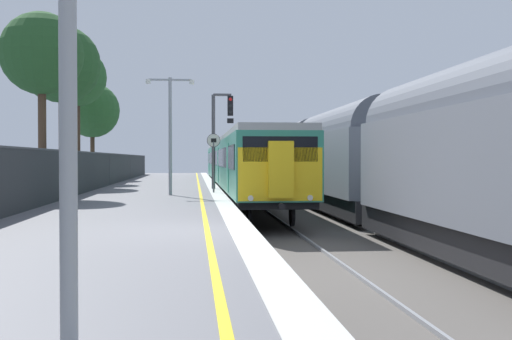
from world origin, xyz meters
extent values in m
cube|color=slate|center=(-2.50, 0.00, -0.50)|extent=(6.40, 110.00, 1.00)
cube|color=silver|center=(0.40, 0.00, 0.01)|extent=(0.60, 110.00, 0.01)
cube|color=yellow|center=(-0.35, 0.00, 0.01)|extent=(0.12, 110.00, 0.01)
cube|color=#56514C|center=(6.20, 0.00, -1.10)|extent=(11.00, 110.00, 0.20)
cube|color=gray|center=(1.38, 0.00, -0.96)|extent=(0.07, 110.00, 0.08)
cube|color=gray|center=(2.82, 0.00, -0.96)|extent=(0.07, 110.00, 0.08)
cube|color=gray|center=(5.38, 0.00, -0.96)|extent=(0.07, 110.00, 0.08)
cube|color=#2D846B|center=(2.10, 16.37, 1.27)|extent=(2.80, 19.73, 2.30)
cube|color=black|center=(2.10, 16.37, -0.01)|extent=(2.64, 19.13, 0.25)
cube|color=#999E9E|center=(2.10, 16.37, 2.54)|extent=(2.68, 19.73, 0.24)
cube|color=black|center=(0.69, 16.37, 1.57)|extent=(0.02, 18.13, 0.84)
cube|color=teal|center=(0.69, 11.43, 1.17)|extent=(0.03, 1.10, 1.90)
cube|color=teal|center=(0.69, 21.30, 1.17)|extent=(0.03, 1.10, 1.90)
cylinder|color=black|center=(1.32, 9.10, -0.50)|extent=(0.12, 0.84, 0.84)
cylinder|color=black|center=(2.88, 9.10, -0.50)|extent=(0.12, 0.84, 0.84)
cylinder|color=black|center=(1.32, 23.63, -0.50)|extent=(0.12, 0.84, 0.84)
cylinder|color=black|center=(2.88, 23.63, -0.50)|extent=(0.12, 0.84, 0.84)
cube|color=#2D846B|center=(2.10, 36.70, 1.27)|extent=(2.80, 19.73, 2.30)
cube|color=black|center=(2.10, 36.70, -0.01)|extent=(2.64, 19.13, 0.25)
cube|color=#999E9E|center=(2.10, 36.70, 2.54)|extent=(2.68, 19.73, 0.24)
cube|color=black|center=(0.69, 36.70, 1.57)|extent=(0.02, 18.13, 0.84)
cube|color=teal|center=(0.69, 31.77, 1.17)|extent=(0.03, 1.10, 1.90)
cube|color=teal|center=(0.69, 41.63, 1.17)|extent=(0.03, 1.10, 1.90)
cylinder|color=black|center=(1.32, 29.43, -0.50)|extent=(0.12, 0.84, 0.84)
cylinder|color=black|center=(2.88, 29.43, -0.50)|extent=(0.12, 0.84, 0.84)
cylinder|color=black|center=(1.32, 43.97, -0.50)|extent=(0.12, 0.84, 0.84)
cylinder|color=black|center=(2.88, 43.97, -0.50)|extent=(0.12, 0.84, 0.84)
cube|color=yellow|center=(2.10, 6.54, 1.02)|extent=(2.70, 0.10, 1.70)
cube|color=black|center=(2.10, 6.53, 1.82)|extent=(2.40, 0.08, 0.80)
cube|color=yellow|center=(2.10, 6.40, 1.17)|extent=(0.80, 0.24, 1.80)
cylinder|color=white|center=(1.15, 6.48, 0.27)|extent=(0.18, 0.06, 0.18)
cylinder|color=white|center=(3.05, 6.48, 0.27)|extent=(0.18, 0.06, 0.18)
cylinder|color=black|center=(2.10, 6.25, 0.02)|extent=(0.20, 0.35, 0.20)
cube|color=black|center=(2.10, 36.70, 2.79)|extent=(0.60, 0.90, 0.20)
cube|color=#232326|center=(6.10, 0.84, -0.38)|extent=(2.30, 12.85, 0.79)
cube|color=slate|center=(6.10, 0.84, 1.33)|extent=(2.60, 12.05, 2.62)
cylinder|color=#515660|center=(6.10, 0.84, 2.64)|extent=(2.39, 11.65, 2.39)
cylinder|color=black|center=(5.32, 5.27, -0.50)|extent=(0.12, 0.84, 0.84)
cylinder|color=black|center=(6.88, 5.27, -0.50)|extent=(0.12, 0.84, 0.84)
cube|color=#232326|center=(6.10, 14.49, -0.38)|extent=(2.30, 12.85, 0.79)
cube|color=slate|center=(6.10, 14.49, 1.33)|extent=(2.60, 12.05, 2.62)
cylinder|color=#515660|center=(6.10, 14.49, 2.64)|extent=(2.39, 11.65, 2.39)
cylinder|color=black|center=(5.32, 10.07, -0.50)|extent=(0.12, 0.84, 0.84)
cylinder|color=black|center=(6.88, 10.07, -0.50)|extent=(0.12, 0.84, 0.84)
cylinder|color=black|center=(5.32, 18.91, -0.50)|extent=(0.12, 0.84, 0.84)
cylinder|color=black|center=(6.88, 18.91, -0.50)|extent=(0.12, 0.84, 0.84)
cube|color=#232326|center=(6.10, 28.14, -0.38)|extent=(2.30, 12.85, 0.79)
cube|color=slate|center=(6.10, 28.14, 1.33)|extent=(2.60, 12.05, 2.62)
cylinder|color=#515660|center=(6.10, 28.14, 2.64)|extent=(2.39, 11.65, 2.39)
cylinder|color=black|center=(5.32, 23.71, -0.50)|extent=(0.12, 0.84, 0.84)
cylinder|color=black|center=(6.88, 23.71, -0.50)|extent=(0.12, 0.84, 0.84)
cylinder|color=black|center=(5.32, 32.56, -0.50)|extent=(0.12, 0.84, 0.84)
cylinder|color=black|center=(6.88, 32.56, -0.50)|extent=(0.12, 0.84, 0.84)
cube|color=#232326|center=(6.10, 41.78, -0.38)|extent=(2.30, 12.85, 0.79)
cube|color=slate|center=(6.10, 41.78, 1.33)|extent=(2.60, 12.05, 2.62)
cylinder|color=#515660|center=(6.10, 41.78, 2.64)|extent=(2.39, 11.65, 2.39)
cylinder|color=black|center=(5.32, 37.36, -0.50)|extent=(0.12, 0.84, 0.84)
cylinder|color=black|center=(6.88, 37.36, -0.50)|extent=(0.12, 0.84, 0.84)
cylinder|color=black|center=(5.32, 46.21, -0.50)|extent=(0.12, 0.84, 0.84)
cylinder|color=black|center=(6.88, 46.21, -0.50)|extent=(0.12, 0.84, 0.84)
cylinder|color=#47474C|center=(0.35, 18.40, 2.36)|extent=(0.18, 0.18, 4.72)
cube|color=#47474C|center=(0.80, 18.40, 4.72)|extent=(0.90, 0.12, 0.12)
cube|color=black|center=(1.20, 18.40, 4.17)|extent=(0.28, 0.20, 1.00)
cylinder|color=red|center=(1.20, 18.28, 4.49)|extent=(0.16, 0.04, 0.16)
cylinder|color=black|center=(1.20, 18.28, 4.17)|extent=(0.16, 0.04, 0.16)
cylinder|color=black|center=(1.20, 18.28, 3.85)|extent=(0.16, 0.04, 0.16)
cube|color=black|center=(1.20, 18.40, 3.42)|extent=(0.32, 0.16, 0.24)
cylinder|color=#59595B|center=(0.25, 14.86, 1.14)|extent=(0.08, 0.08, 2.28)
cylinder|color=black|center=(0.25, 14.86, 2.33)|extent=(0.59, 0.02, 0.59)
cylinder|color=silver|center=(0.25, 14.85, 2.33)|extent=(0.56, 0.02, 0.56)
cube|color=black|center=(0.25, 14.84, 2.33)|extent=(0.24, 0.01, 0.18)
cylinder|color=#93999E|center=(-1.60, -8.20, 2.57)|extent=(0.14, 0.14, 5.14)
cylinder|color=#93999E|center=(-1.60, 13.19, 2.45)|extent=(0.14, 0.14, 4.89)
cube|color=#93999E|center=(-1.15, 13.19, 4.79)|extent=(0.90, 0.08, 0.08)
cylinder|color=silver|center=(-0.70, 13.19, 4.71)|extent=(0.20, 0.20, 0.18)
cube|color=#93999E|center=(-2.05, 13.19, 4.79)|extent=(0.90, 0.08, 0.08)
cylinder|color=silver|center=(-2.50, 13.19, 4.71)|extent=(0.20, 0.20, 0.18)
cylinder|color=#38383D|center=(-5.45, 11.69, 0.91)|extent=(0.07, 0.07, 1.81)
cylinder|color=#38383D|center=(-5.45, 23.38, 0.91)|extent=(0.07, 0.07, 1.81)
cylinder|color=#38383D|center=(-5.45, 35.06, 0.91)|extent=(0.07, 0.07, 1.81)
cylinder|color=#38383D|center=(-5.45, 46.75, 0.91)|extent=(0.07, 0.07, 1.81)
cylinder|color=#473323|center=(-7.99, 22.97, 2.81)|extent=(0.36, 0.36, 5.62)
sphere|color=#234C23|center=(-7.99, 22.97, 6.81)|extent=(4.33, 4.33, 4.33)
sphere|color=#234C23|center=(-8.52, 22.81, 6.27)|extent=(2.98, 2.98, 2.98)
cylinder|color=#473323|center=(-8.10, 28.32, 2.87)|extent=(0.36, 0.36, 5.75)
sphere|color=#285628|center=(-8.10, 28.32, 6.78)|extent=(3.77, 3.77, 3.77)
sphere|color=#285628|center=(-8.41, 27.96, 6.31)|extent=(2.54, 2.54, 2.54)
cylinder|color=#473323|center=(-6.72, 12.89, 2.42)|extent=(0.33, 0.33, 4.84)
sphere|color=#234C23|center=(-6.72, 12.89, 5.75)|extent=(3.33, 3.33, 3.33)
sphere|color=#234C23|center=(-6.47, 12.77, 5.34)|extent=(2.22, 2.22, 2.22)
cylinder|color=#473323|center=(-7.99, 33.66, 1.98)|extent=(0.31, 0.31, 3.96)
sphere|color=#285628|center=(-7.99, 33.66, 5.05)|extent=(3.96, 3.96, 3.96)
sphere|color=#285628|center=(-8.50, 34.02, 4.56)|extent=(2.30, 2.30, 2.30)
camera|label=1|loc=(-0.62, -13.26, 1.50)|focal=44.25mm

